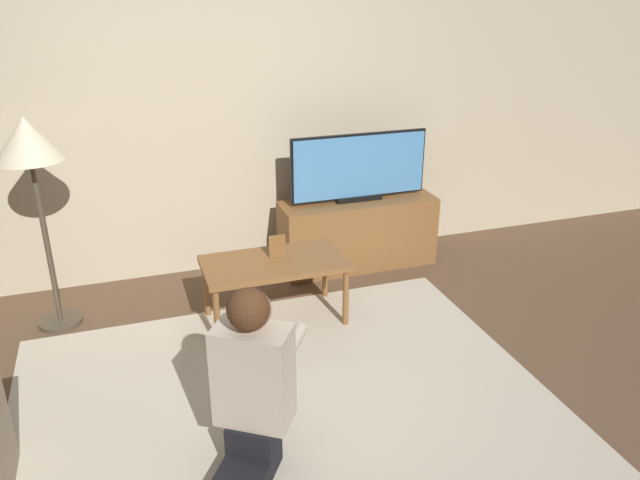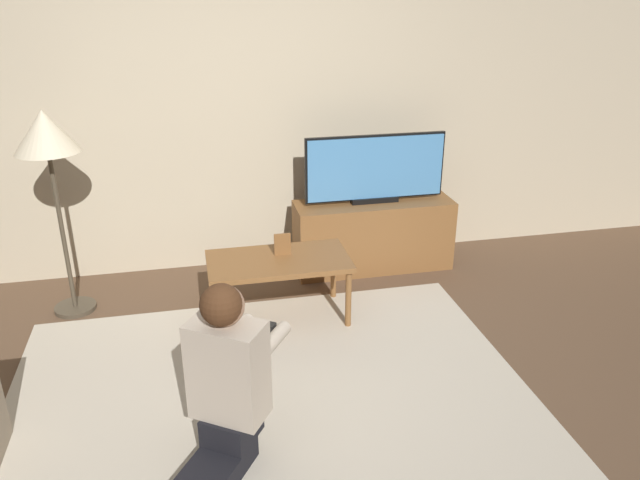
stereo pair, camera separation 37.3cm
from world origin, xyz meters
TOP-DOWN VIEW (x-y plane):
  - ground_plane at (0.00, 0.00)m, footprint 10.00×10.00m
  - wall_back at (0.00, 1.93)m, footprint 10.00×0.06m
  - rug at (0.00, 0.00)m, footprint 2.86×2.34m
  - tv_stand at (1.03, 1.58)m, footprint 1.22×0.37m
  - tv at (1.03, 1.58)m, footprint 1.08×0.08m
  - coffee_table at (0.18, 0.93)m, footprint 0.92×0.50m
  - floor_lamp at (-1.19, 1.36)m, footprint 0.40×0.40m
  - person_kneeling at (-0.26, -0.36)m, footprint 0.67×0.83m
  - picture_frame at (0.22, 0.99)m, footprint 0.11×0.01m

SIDE VIEW (x-z plane):
  - ground_plane at x=0.00m, z-range 0.00..0.00m
  - rug at x=0.00m, z-range 0.00..0.02m
  - tv_stand at x=1.03m, z-range 0.00..0.55m
  - coffee_table at x=0.18m, z-range 0.18..0.62m
  - person_kneeling at x=-0.26m, z-range 0.00..0.93m
  - picture_frame at x=0.22m, z-range 0.45..0.60m
  - tv at x=1.03m, z-range 0.55..1.08m
  - floor_lamp at x=-1.19m, z-range 0.49..1.88m
  - wall_back at x=0.00m, z-range 0.00..2.60m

